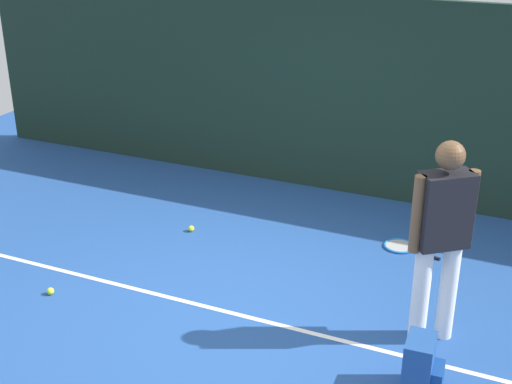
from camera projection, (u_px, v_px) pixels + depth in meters
name	position (u px, v px, depth m)	size (l,w,h in m)	color
ground_plane	(237.00, 315.00, 6.02)	(12.00, 12.00, 0.00)	#234C93
back_fence	(347.00, 98.00, 8.08)	(10.00, 0.10, 2.32)	#192D23
court_line	(238.00, 314.00, 6.03)	(9.00, 0.05, 0.00)	white
tennis_player	(441.00, 232.00, 5.34)	(0.45, 0.42, 1.70)	white
tennis_racket	(402.00, 247.00, 7.15)	(0.64, 0.40, 0.03)	black
backpack	(421.00, 367.00, 5.04)	(0.29, 0.31, 0.44)	#1E478C
tennis_ball_near_player	(191.00, 229.00, 7.49)	(0.07, 0.07, 0.07)	#CCE033
tennis_ball_far_left	(50.00, 291.00, 6.32)	(0.07, 0.07, 0.07)	#CCE033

